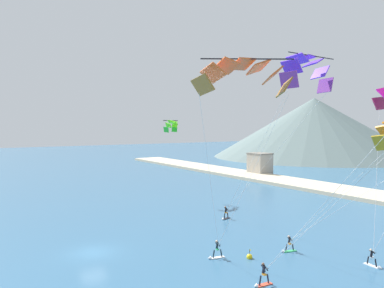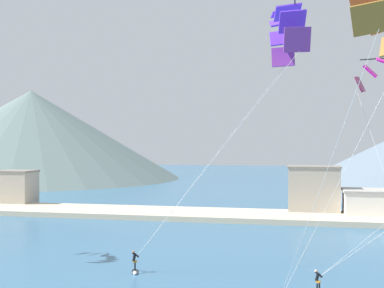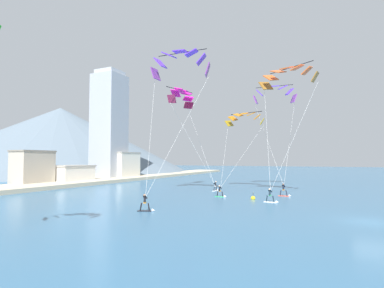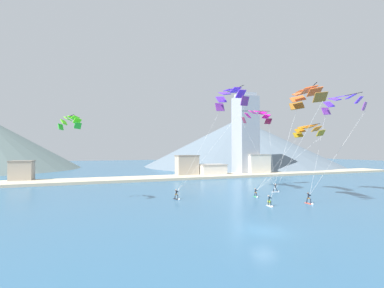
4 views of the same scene
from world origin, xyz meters
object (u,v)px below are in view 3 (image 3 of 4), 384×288
at_px(kitesurfer_near_lead, 147,206).
at_px(kitesurfer_far_right, 272,198).
at_px(parafoil_kite_far_right, 288,74).
at_px(parafoil_kite_far_left, 274,92).
at_px(kitesurfer_far_left, 285,192).
at_px(kitesurfer_mid_center, 221,194).
at_px(race_marker_buoy, 253,198).
at_px(parafoil_kite_near_trail, 182,96).
at_px(kitesurfer_near_trail, 216,188).
at_px(parafoil_kite_mid_center, 245,118).
at_px(parafoil_kite_near_lead, 180,61).

relative_size(kitesurfer_near_lead, kitesurfer_far_right, 1.00).
bearing_deg(parafoil_kite_far_right, parafoil_kite_far_left, 17.48).
bearing_deg(kitesurfer_far_left, kitesurfer_mid_center, 120.06).
xyz_separation_m(parafoil_kite_far_right, race_marker_buoy, (-3.69, 4.08, -16.42)).
height_order(parafoil_kite_near_trail, parafoil_kite_far_right, parafoil_kite_far_right).
height_order(kitesurfer_far_left, race_marker_buoy, kitesurfer_far_left).
bearing_deg(kitesurfer_mid_center, kitesurfer_near_trail, 25.90).
xyz_separation_m(kitesurfer_far_left, parafoil_kite_far_right, (-1.38, -0.86, 16.00)).
bearing_deg(kitesurfer_near_trail, parafoil_kite_far_left, -42.87).
relative_size(kitesurfer_near_lead, race_marker_buoy, 1.74).
relative_size(kitesurfer_far_left, parafoil_kite_mid_center, 0.14).
bearing_deg(parafoil_kite_near_trail, parafoil_kite_mid_center, -63.19).
distance_m(kitesurfer_mid_center, race_marker_buoy, 4.54).
relative_size(kitesurfer_mid_center, parafoil_kite_near_trail, 0.11).
xyz_separation_m(kitesurfer_near_lead, parafoil_kite_near_trail, (20.47, 6.55, 15.41)).
distance_m(kitesurfer_near_trail, parafoil_kite_near_lead, 20.55).
relative_size(parafoil_kite_near_lead, parafoil_kite_far_left, 1.11).
relative_size(kitesurfer_near_trail, kitesurfer_mid_center, 0.99).
relative_size(kitesurfer_far_right, parafoil_kite_far_right, 0.11).
distance_m(kitesurfer_far_right, race_marker_buoy, 3.25).
xyz_separation_m(kitesurfer_far_left, race_marker_buoy, (-5.07, 3.22, -0.42)).
relative_size(kitesurfer_mid_center, parafoil_kite_mid_center, 0.14).
xyz_separation_m(kitesurfer_far_left, parafoil_kite_far_left, (11.18, 3.10, 16.51)).
bearing_deg(kitesurfer_far_right, parafoil_kite_far_left, 7.98).
bearing_deg(kitesurfer_near_trail, kitesurfer_near_lead, -178.46).
relative_size(kitesurfer_far_left, parafoil_kite_near_lead, 0.10).
distance_m(kitesurfer_near_trail, parafoil_kite_near_trail, 16.60).
bearing_deg(parafoil_kite_far_left, kitesurfer_near_trail, 137.13).
distance_m(kitesurfer_near_trail, parafoil_kite_mid_center, 13.19).
height_order(kitesurfer_far_left, parafoil_kite_far_left, parafoil_kite_far_left).
relative_size(kitesurfer_far_left, parafoil_kite_near_trail, 0.12).
bearing_deg(parafoil_kite_near_lead, parafoil_kite_far_left, -28.41).
distance_m(kitesurfer_near_lead, parafoil_kite_near_lead, 21.59).
bearing_deg(parafoil_kite_mid_center, kitesurfer_far_left, -133.81).
xyz_separation_m(kitesurfer_near_trail, parafoil_kite_near_trail, (-0.25, 5.99, 15.48)).
bearing_deg(race_marker_buoy, kitesurfer_far_right, -124.51).
xyz_separation_m(kitesurfer_mid_center, parafoil_kite_near_trail, (6.76, 9.39, 15.49)).
height_order(kitesurfer_far_right, parafoil_kite_far_right, parafoil_kite_far_right).
relative_size(kitesurfer_far_left, parafoil_kite_far_left, 0.11).
height_order(kitesurfer_mid_center, parafoil_kite_near_trail, parafoil_kite_near_trail).
bearing_deg(parafoil_kite_near_trail, kitesurfer_mid_center, -125.73).
relative_size(kitesurfer_near_lead, kitesurfer_near_trail, 1.01).
bearing_deg(kitesurfer_near_lead, parafoil_kite_far_right, -34.21).
distance_m(kitesurfer_mid_center, parafoil_kite_far_left, 23.30).
relative_size(kitesurfer_far_right, race_marker_buoy, 1.75).
xyz_separation_m(parafoil_kite_mid_center, parafoil_kite_far_left, (4.02, -4.37, 4.82)).
height_order(kitesurfer_near_trail, parafoil_kite_mid_center, parafoil_kite_mid_center).
relative_size(kitesurfer_far_left, parafoil_kite_far_right, 0.11).
relative_size(kitesurfer_mid_center, kitesurfer_far_right, 1.00).
distance_m(kitesurfer_near_trail, parafoil_kite_far_left, 20.38).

